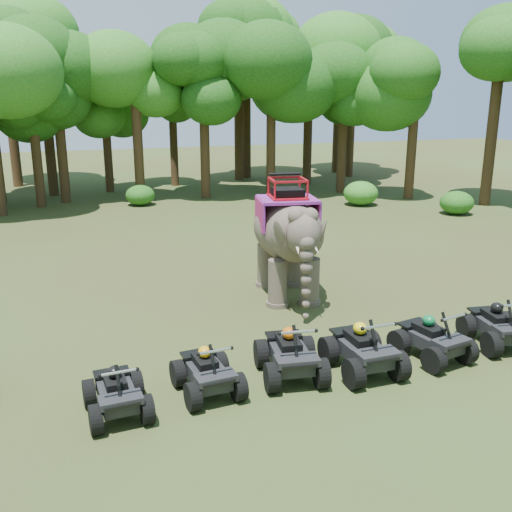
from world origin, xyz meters
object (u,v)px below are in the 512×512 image
object	(u,v)px
elephant	(288,237)
atv_4	(433,333)
atv_3	(363,343)
atv_2	(290,348)
atv_5	(499,320)
atv_0	(116,387)
atv_1	(207,366)

from	to	relation	value
elephant	atv_4	world-z (taller)	elephant
atv_3	atv_4	bearing A→B (deg)	1.51
atv_2	atv_5	distance (m)	5.40
elephant	atv_2	distance (m)	5.42
elephant	atv_5	bearing A→B (deg)	-46.16
atv_0	atv_4	size ratio (longest dim) A/B	0.93
atv_3	atv_4	world-z (taller)	atv_3
atv_3	atv_4	xyz separation A→B (m)	(1.84, 0.03, -0.05)
atv_2	atv_3	bearing A→B (deg)	-2.24
atv_5	atv_4	bearing A→B (deg)	-168.70
atv_1	atv_2	xyz separation A→B (m)	(1.87, 0.07, 0.07)
atv_0	atv_1	world-z (taller)	atv_1
atv_0	atv_4	world-z (taller)	atv_4
atv_4	atv_5	size ratio (longest dim) A/B	0.97
atv_2	atv_4	size ratio (longest dim) A/B	1.06
elephant	atv_0	size ratio (longest dim) A/B	2.77
elephant	atv_1	xyz separation A→B (m)	(-3.86, -4.98, -1.23)
atv_1	atv_2	size ratio (longest dim) A/B	0.90
elephant	atv_5	size ratio (longest dim) A/B	2.49
atv_0	atv_3	size ratio (longest dim) A/B	0.86
atv_2	atv_5	xyz separation A→B (m)	(5.40, -0.23, -0.02)
atv_0	atv_5	bearing A→B (deg)	-2.14
elephant	atv_1	bearing A→B (deg)	-117.46
atv_1	atv_5	bearing A→B (deg)	-5.08
atv_4	atv_5	xyz separation A→B (m)	(1.97, 0.06, 0.02)
atv_2	atv_3	xyz separation A→B (m)	(1.59, -0.33, 0.01)
atv_0	elephant	bearing A→B (deg)	39.92
atv_2	atv_5	size ratio (longest dim) A/B	1.03
atv_0	atv_2	size ratio (longest dim) A/B	0.87
atv_4	atv_2	bearing A→B (deg)	165.43
elephant	atv_4	bearing A→B (deg)	-64.19
elephant	atv_4	size ratio (longest dim) A/B	2.57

